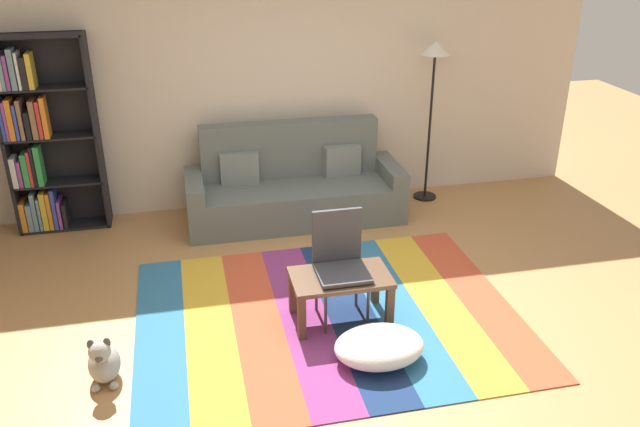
{
  "coord_description": "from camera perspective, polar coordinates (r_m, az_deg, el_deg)",
  "views": [
    {
      "loc": [
        -1.13,
        -4.3,
        3.0
      ],
      "look_at": [
        -0.03,
        0.67,
        0.65
      ],
      "focal_mm": 36.64,
      "sensor_mm": 36.0,
      "label": 1
    }
  ],
  "objects": [
    {
      "name": "ground_plane",
      "position": [
        5.37,
        1.87,
        -9.22
      ],
      "size": [
        14.0,
        14.0,
        0.0
      ],
      "primitive_type": "plane",
      "color": "#B27F4C"
    },
    {
      "name": "back_wall",
      "position": [
        7.14,
        -3.11,
        11.39
      ],
      "size": [
        6.8,
        0.1,
        2.7
      ],
      "primitive_type": "cube",
      "color": "beige",
      "rests_on": "ground_plane"
    },
    {
      "name": "rug",
      "position": [
        5.4,
        0.68,
        -8.92
      ],
      "size": [
        3.06,
        2.42,
        0.01
      ],
      "color": "teal",
      "rests_on": "ground_plane"
    },
    {
      "name": "couch",
      "position": [
        6.95,
        -2.3,
        2.25
      ],
      "size": [
        2.26,
        0.8,
        1.0
      ],
      "color": "#59605B",
      "rests_on": "ground_plane"
    },
    {
      "name": "bookshelf",
      "position": [
        7.05,
        -23.25,
        5.83
      ],
      "size": [
        0.9,
        0.28,
        1.98
      ],
      "color": "black",
      "rests_on": "ground_plane"
    },
    {
      "name": "coffee_table",
      "position": [
        5.18,
        1.8,
        -6.17
      ],
      "size": [
        0.78,
        0.47,
        0.41
      ],
      "color": "#513826",
      "rests_on": "rug"
    },
    {
      "name": "pouf",
      "position": [
        4.88,
        5.19,
        -11.49
      ],
      "size": [
        0.67,
        0.51,
        0.22
      ],
      "primitive_type": "ellipsoid",
      "color": "white",
      "rests_on": "rug"
    },
    {
      "name": "dog",
      "position": [
        4.89,
        -18.38,
        -12.19
      ],
      "size": [
        0.22,
        0.35,
        0.4
      ],
      "color": "#9E998E",
      "rests_on": "ground_plane"
    },
    {
      "name": "standing_lamp",
      "position": [
        7.21,
        9.92,
        12.33
      ],
      "size": [
        0.32,
        0.32,
        1.78
      ],
      "color": "black",
      "rests_on": "ground_plane"
    },
    {
      "name": "tv_remote",
      "position": [
        5.18,
        1.52,
        -5.07
      ],
      "size": [
        0.09,
        0.16,
        0.02
      ],
      "primitive_type": "cube",
      "rotation": [
        0.0,
        0.0,
        -0.3
      ],
      "color": "black",
      "rests_on": "coffee_table"
    },
    {
      "name": "folding_chair",
      "position": [
        5.16,
        1.71,
        -3.78
      ],
      "size": [
        0.4,
        0.4,
        0.9
      ],
      "rotation": [
        0.0,
        0.0,
        -0.71
      ],
      "color": "#38383D",
      "rests_on": "ground_plane"
    }
  ]
}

